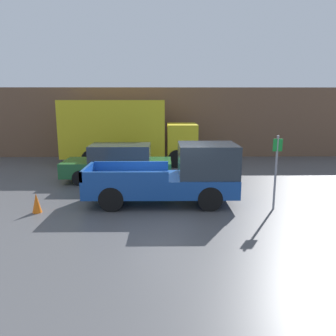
{
  "coord_description": "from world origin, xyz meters",
  "views": [
    {
      "loc": [
        -0.22,
        -10.84,
        3.49
      ],
      "look_at": [
        -0.09,
        1.1,
        1.03
      ],
      "focal_mm": 35.0,
      "sensor_mm": 36.0,
      "label": 1
    }
  ],
  "objects": [
    {
      "name": "traffic_cone",
      "position": [
        -4.28,
        -0.86,
        0.32
      ],
      "size": [
        0.29,
        0.29,
        0.64
      ],
      "color": "orange",
      "rests_on": "ground"
    },
    {
      "name": "building_wall",
      "position": [
        0.0,
        9.76,
        2.15
      ],
      "size": [
        28.0,
        0.15,
        4.29
      ],
      "color": "brown",
      "rests_on": "ground"
    },
    {
      "name": "ground_plane",
      "position": [
        0.0,
        0.0,
        0.0
      ],
      "size": [
        60.0,
        60.0,
        0.0
      ],
      "primitive_type": "plane",
      "color": "#4C4C4F"
    },
    {
      "name": "car",
      "position": [
        -2.25,
        3.39,
        0.81
      ],
      "size": [
        4.72,
        1.9,
        1.62
      ],
      "color": "#1E592D",
      "rests_on": "ground"
    },
    {
      "name": "delivery_truck",
      "position": [
        -2.46,
        7.29,
        1.87
      ],
      "size": [
        7.32,
        2.34,
        3.53
      ],
      "color": "gold",
      "rests_on": "ground"
    },
    {
      "name": "parking_sign",
      "position": [
        3.35,
        -0.62,
        1.36
      ],
      "size": [
        0.3,
        0.07,
        2.42
      ],
      "color": "gray",
      "rests_on": "ground"
    },
    {
      "name": "pickup_truck",
      "position": [
        0.19,
        0.1,
        0.97
      ],
      "size": [
        5.11,
        1.93,
        2.07
      ],
      "color": "#194799",
      "rests_on": "ground"
    }
  ]
}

